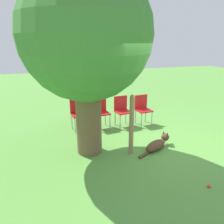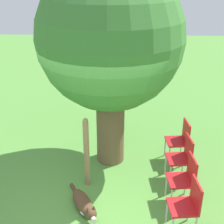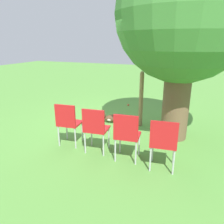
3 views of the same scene
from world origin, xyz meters
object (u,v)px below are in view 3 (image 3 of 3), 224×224
object	(u,v)px
oak_tree	(184,15)
dog	(115,118)
tennis_ball	(128,105)
fence_post	(141,99)
red_chair_2	(127,133)
red_chair_0	(68,121)
red_chair_3	(163,141)
red_chair_1	(95,127)

from	to	relation	value
oak_tree	dog	size ratio (longest dim) A/B	3.61
dog	tennis_ball	bearing A→B (deg)	-112.07
fence_post	tennis_ball	size ratio (longest dim) A/B	20.99
red_chair_2	tennis_ball	distance (m)	3.65
fence_post	red_chair_0	world-z (taller)	fence_post
oak_tree	tennis_ball	distance (m)	3.72
dog	red_chair_2	size ratio (longest dim) A/B	1.21
fence_post	red_chair_2	distance (m)	1.84
dog	fence_post	bearing A→B (deg)	154.28
red_chair_3	tennis_ball	size ratio (longest dim) A/B	13.67
red_chair_0	tennis_ball	world-z (taller)	red_chair_0
red_chair_0	tennis_ball	size ratio (longest dim) A/B	13.67
oak_tree	red_chair_0	xyz separation A→B (m)	(1.27, -2.01, -2.06)
red_chair_2	oak_tree	bearing A→B (deg)	-31.48
dog	red_chair_1	distance (m)	1.81
red_chair_0	tennis_ball	xyz separation A→B (m)	(-3.31, 0.27, -0.51)
red_chair_2	red_chair_1	bearing A→B (deg)	77.98
fence_post	dog	bearing A→B (deg)	-89.27
fence_post	red_chair_3	size ratio (longest dim) A/B	1.54
red_chair_2	fence_post	bearing A→B (deg)	1.03
tennis_ball	red_chair_3	bearing A→B (deg)	26.08
fence_post	red_chair_2	bearing A→B (deg)	6.79
dog	tennis_ball	world-z (taller)	dog
red_chair_2	red_chair_3	distance (m)	0.67
fence_post	red_chair_3	bearing A→B (deg)	24.92
red_chair_1	fence_post	bearing A→B (deg)	-20.08
dog	red_chair_3	distance (m)	2.51
red_chair_2	dog	bearing A→B (deg)	21.54
oak_tree	red_chair_3	size ratio (longest dim) A/B	4.35
red_chair_0	red_chair_3	world-z (taller)	same
oak_tree	red_chair_2	distance (m)	2.59
oak_tree	fence_post	size ratio (longest dim) A/B	2.83
oak_tree	fence_post	bearing A→B (deg)	-114.63
oak_tree	red_chair_3	world-z (taller)	oak_tree
red_chair_0	fence_post	bearing A→B (deg)	-39.27
red_chair_0	red_chair_1	world-z (taller)	same
dog	fence_post	xyz separation A→B (m)	(-0.01, 0.72, 0.60)
red_chair_1	oak_tree	bearing A→B (deg)	-50.87
fence_post	red_chair_2	xyz separation A→B (m)	(1.82, 0.22, -0.17)
red_chair_0	red_chair_2	size ratio (longest dim) A/B	1.00
red_chair_0	red_chair_1	bearing A→B (deg)	-102.02
oak_tree	red_chair_0	distance (m)	3.15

